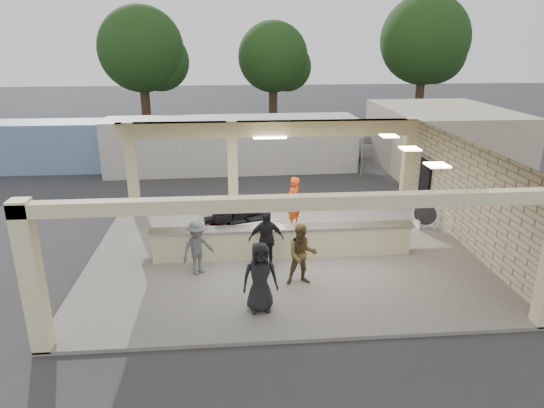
{
  "coord_description": "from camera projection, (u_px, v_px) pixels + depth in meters",
  "views": [
    {
      "loc": [
        -1.53,
        -14.34,
        6.59
      ],
      "look_at": [
        -0.22,
        1.0,
        1.32
      ],
      "focal_mm": 32.0,
      "sensor_mm": 36.0,
      "label": 1
    }
  ],
  "objects": [
    {
      "name": "car_white_b",
      "position": [
        436.0,
        139.0,
        29.63
      ],
      "size": [
        5.17,
        2.97,
        1.54
      ],
      "primitive_type": "imported",
      "rotation": [
        0.0,
        0.0,
        1.82
      ],
      "color": "silver",
      "rests_on": "ground"
    },
    {
      "name": "ground",
      "position": [
        281.0,
        252.0,
        15.78
      ],
      "size": [
        120.0,
        120.0,
        0.0
      ],
      "primitive_type": "plane",
      "color": "#2D2D30",
      "rests_on": "ground"
    },
    {
      "name": "pavilion",
      "position": [
        286.0,
        206.0,
        15.98
      ],
      "size": [
        12.01,
        10.0,
        3.55
      ],
      "color": "#63605C",
      "rests_on": "ground"
    },
    {
      "name": "car_dark",
      "position": [
        331.0,
        138.0,
        30.07
      ],
      "size": [
        4.62,
        2.35,
        1.47
      ],
      "primitive_type": "imported",
      "rotation": [
        0.0,
        0.0,
        1.38
      ],
      "color": "black",
      "rests_on": "ground"
    },
    {
      "name": "baggage_counter",
      "position": [
        283.0,
        242.0,
        15.12
      ],
      "size": [
        8.2,
        0.58,
        0.98
      ],
      "color": "beige",
      "rests_on": "pavilion"
    },
    {
      "name": "container_blue",
      "position": [
        28.0,
        146.0,
        25.23
      ],
      "size": [
        9.76,
        2.43,
        2.53
      ],
      "primitive_type": "cube",
      "rotation": [
        0.0,
        0.0,
        -0.01
      ],
      "color": "#6A83AA",
      "rests_on": "ground"
    },
    {
      "name": "passenger_c",
      "position": [
        198.0,
        248.0,
        13.89
      ],
      "size": [
        1.04,
        0.95,
        1.62
      ],
      "primitive_type": "imported",
      "rotation": [
        0.0,
        0.0,
        0.69
      ],
      "color": "#545459",
      "rests_on": "pavilion"
    },
    {
      "name": "luggage_cart",
      "position": [
        236.0,
        220.0,
        16.11
      ],
      "size": [
        2.65,
        2.08,
        1.36
      ],
      "rotation": [
        0.0,
        0.0,
        0.31
      ],
      "color": "white",
      "rests_on": "pavilion"
    },
    {
      "name": "tree_left",
      "position": [
        146.0,
        53.0,
        36.12
      ],
      "size": [
        6.6,
        6.3,
        9.0
      ],
      "color": "#382619",
      "rests_on": "ground"
    },
    {
      "name": "container_white",
      "position": [
        232.0,
        144.0,
        25.11
      ],
      "size": [
        12.86,
        2.91,
        2.77
      ],
      "primitive_type": "cube",
      "rotation": [
        0.0,
        0.0,
        0.03
      ],
      "color": "beige",
      "rests_on": "ground"
    },
    {
      "name": "tree_right",
      "position": [
        428.0,
        43.0,
        38.63
      ],
      "size": [
        7.2,
        7.0,
        10.0
      ],
      "color": "#382619",
      "rests_on": "ground"
    },
    {
      "name": "passenger_d",
      "position": [
        260.0,
        277.0,
        11.96
      ],
      "size": [
        0.92,
        0.44,
        1.82
      ],
      "primitive_type": "imported",
      "rotation": [
        0.0,
        0.0,
        0.09
      ],
      "color": "black",
      "rests_on": "pavilion"
    },
    {
      "name": "fence",
      "position": [
        477.0,
        153.0,
        24.81
      ],
      "size": [
        12.06,
        0.06,
        2.03
      ],
      "color": "gray",
      "rests_on": "ground"
    },
    {
      "name": "passenger_a",
      "position": [
        302.0,
        255.0,
        13.29
      ],
      "size": [
        0.86,
        0.4,
        1.74
      ],
      "primitive_type": "imported",
      "rotation": [
        0.0,
        0.0,
        0.03
      ],
      "color": "brown",
      "rests_on": "pavilion"
    },
    {
      "name": "car_white_a",
      "position": [
        367.0,
        145.0,
        28.54
      ],
      "size": [
        4.87,
        3.16,
        1.28
      ],
      "primitive_type": "imported",
      "rotation": [
        0.0,
        0.0,
        1.82
      ],
      "color": "silver",
      "rests_on": "ground"
    },
    {
      "name": "baggage_handler",
      "position": [
        293.0,
        202.0,
        17.37
      ],
      "size": [
        0.7,
        0.77,
        1.86
      ],
      "primitive_type": "imported",
      "rotation": [
        0.0,
        0.0,
        4.07
      ],
      "color": "#E73F0C",
      "rests_on": "pavilion"
    },
    {
      "name": "drum_fan",
      "position": [
        426.0,
        213.0,
        17.41
      ],
      "size": [
        0.91,
        0.77,
        1.01
      ],
      "rotation": [
        0.0,
        0.0,
        -0.62
      ],
      "color": "white",
      "rests_on": "pavilion"
    },
    {
      "name": "adjacent_building",
      "position": [
        441.0,
        139.0,
        25.45
      ],
      "size": [
        6.0,
        8.0,
        3.2
      ],
      "primitive_type": "cube",
      "color": "#B4A98F",
      "rests_on": "ground"
    },
    {
      "name": "passenger_b",
      "position": [
        266.0,
        240.0,
        14.23
      ],
      "size": [
        1.08,
        0.47,
        1.79
      ],
      "primitive_type": "imported",
      "rotation": [
        0.0,
        0.0,
        0.08
      ],
      "color": "black",
      "rests_on": "pavilion"
    },
    {
      "name": "tree_mid",
      "position": [
        277.0,
        60.0,
        39.01
      ],
      "size": [
        6.0,
        5.6,
        8.0
      ],
      "color": "#382619",
      "rests_on": "ground"
    }
  ]
}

